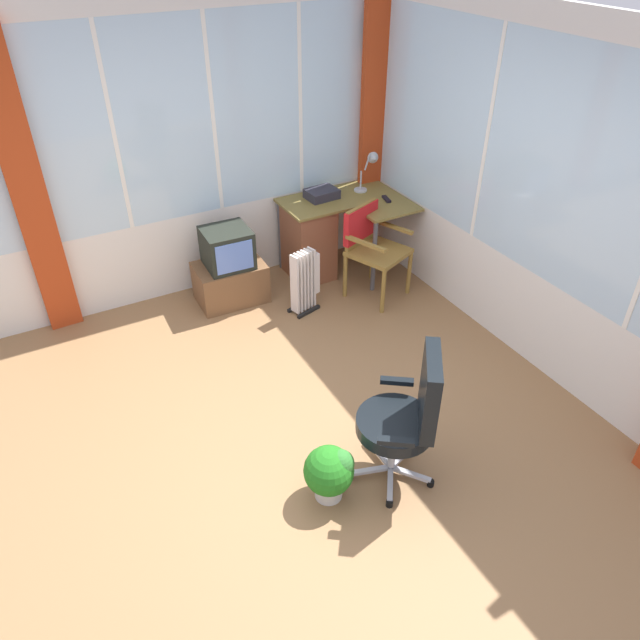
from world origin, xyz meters
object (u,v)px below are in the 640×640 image
object	(u,v)px
desk	(313,237)
tv_on_stand	(229,270)
desk_lamp	(371,166)
wooden_armchair	(369,239)
potted_plant	(330,471)
paper_tray	(322,194)
space_heater	(305,281)
tv_remote	(386,199)
office_chair	(409,413)

from	to	relation	value
desk	tv_on_stand	bearing A→B (deg)	-175.57
desk_lamp	wooden_armchair	world-z (taller)	desk_lamp
potted_plant	paper_tray	bearing A→B (deg)	62.25
wooden_armchair	space_heater	bearing A→B (deg)	-179.32
tv_on_stand	wooden_armchair	bearing A→B (deg)	-21.43
space_heater	potted_plant	xyz separation A→B (m)	(-0.86, -1.99, -0.09)
paper_tray	wooden_armchair	distance (m)	0.69
tv_remote	paper_tray	xyz separation A→B (m)	(-0.53, 0.34, 0.03)
wooden_armchair	office_chair	xyz separation A→B (m)	(-1.03, -2.07, -0.01)
desk_lamp	tv_on_stand	xyz separation A→B (m)	(-1.57, -0.07, -0.71)
desk	tv_on_stand	size ratio (longest dim) A/B	1.56
space_heater	wooden_armchair	bearing A→B (deg)	0.68
desk	space_heater	distance (m)	0.69
office_chair	paper_tray	bearing A→B (deg)	72.27
tv_on_stand	desk_lamp	bearing A→B (deg)	2.37
tv_remote	wooden_armchair	distance (m)	0.51
desk	tv_on_stand	world-z (taller)	desk
desk_lamp	potted_plant	bearing A→B (deg)	-126.53
tv_remote	paper_tray	size ratio (longest dim) A/B	0.50
desk	potted_plant	xyz separation A→B (m)	(-1.24, -2.56, -0.19)
tv_remote	desk_lamp	bearing A→B (deg)	108.72
wooden_armchair	potted_plant	bearing A→B (deg)	-127.67
office_chair	desk_lamp	bearing A→B (deg)	62.45
desk_lamp	wooden_armchair	xyz separation A→B (m)	(-0.34, -0.55, -0.46)
paper_tray	potted_plant	xyz separation A→B (m)	(-1.38, -2.63, -0.59)
wooden_armchair	tv_on_stand	xyz separation A→B (m)	(-1.23, 0.48, -0.24)
wooden_armchair	office_chair	bearing A→B (deg)	-116.29
tv_remote	space_heater	size ratio (longest dim) A/B	0.24
tv_remote	desk	bearing A→B (deg)	170.72
tv_on_stand	potted_plant	distance (m)	2.50
desk_lamp	tv_remote	world-z (taller)	desk_lamp
desk_lamp	tv_on_stand	distance (m)	1.73
tv_remote	office_chair	xyz separation A→B (m)	(-1.40, -2.36, -0.22)
tv_on_stand	tv_remote	bearing A→B (deg)	-7.01
desk	desk_lamp	size ratio (longest dim) A/B	2.89
tv_on_stand	potted_plant	xyz separation A→B (m)	(-0.31, -2.48, -0.10)
desk	desk_lamp	world-z (taller)	desk_lamp
desk	tv_remote	bearing A→B (deg)	-21.79
office_chair	tv_on_stand	world-z (taller)	office_chair
desk	tv_remote	world-z (taller)	tv_remote
desk_lamp	space_heater	bearing A→B (deg)	-151.50
paper_tray	tv_on_stand	bearing A→B (deg)	-172.16
tv_remote	space_heater	distance (m)	1.19
office_chair	potted_plant	xyz separation A→B (m)	(-0.52, 0.07, -0.33)
tv_remote	potted_plant	bearing A→B (deg)	-117.46
office_chair	potted_plant	distance (m)	0.62
tv_remote	paper_tray	world-z (taller)	paper_tray
desk	paper_tray	bearing A→B (deg)	28.09
desk_lamp	potted_plant	size ratio (longest dim) A/B	1.02
paper_tray	desk_lamp	bearing A→B (deg)	-9.27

